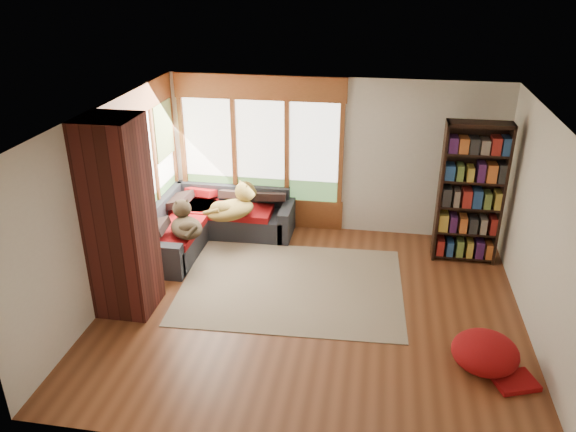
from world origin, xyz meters
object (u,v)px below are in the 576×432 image
(dog_tan, at_px, (234,200))
(area_rug, at_px, (292,285))
(sectional_sofa, at_px, (207,224))
(dog_brindle, at_px, (185,218))
(pouf, at_px, (485,352))
(brick_chimney, at_px, (120,218))
(bookshelf, at_px, (471,194))

(dog_tan, bearing_deg, area_rug, -95.08)
(sectional_sofa, xyz_separation_m, dog_brindle, (-0.09, -0.74, 0.44))
(pouf, relative_size, dog_brindle, 0.90)
(brick_chimney, height_order, dog_tan, brick_chimney)
(bookshelf, distance_m, dog_brindle, 4.27)
(brick_chimney, distance_m, dog_brindle, 1.46)
(sectional_sofa, relative_size, dog_brindle, 2.64)
(sectional_sofa, distance_m, dog_brindle, 0.87)
(area_rug, height_order, dog_brindle, dog_brindle)
(sectional_sofa, relative_size, area_rug, 0.70)
(area_rug, relative_size, dog_brindle, 3.75)
(sectional_sofa, relative_size, bookshelf, 1.01)
(pouf, distance_m, dog_brindle, 4.55)
(dog_tan, bearing_deg, bookshelf, -48.20)
(sectional_sofa, bearing_deg, area_rug, -35.47)
(bookshelf, bearing_deg, area_rug, -153.73)
(pouf, height_order, dog_tan, dog_tan)
(pouf, xyz_separation_m, dog_brindle, (-4.14, 1.81, 0.53))
(area_rug, relative_size, dog_tan, 3.22)
(area_rug, bearing_deg, bookshelf, 26.27)
(bookshelf, xyz_separation_m, dog_brindle, (-4.18, -0.79, -0.35))
(pouf, bearing_deg, brick_chimney, 173.54)
(sectional_sofa, bearing_deg, dog_tan, -5.14)
(area_rug, relative_size, bookshelf, 1.44)
(brick_chimney, bearing_deg, bookshelf, 24.79)
(sectional_sofa, height_order, pouf, sectional_sofa)
(area_rug, bearing_deg, brick_chimney, -157.05)
(brick_chimney, bearing_deg, area_rug, 22.95)
(sectional_sofa, xyz_separation_m, bookshelf, (4.09, 0.05, 0.79))
(brick_chimney, xyz_separation_m, bookshelf, (4.54, 2.10, -0.21))
(dog_brindle, bearing_deg, brick_chimney, 133.65)
(bookshelf, relative_size, dog_brindle, 2.61)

